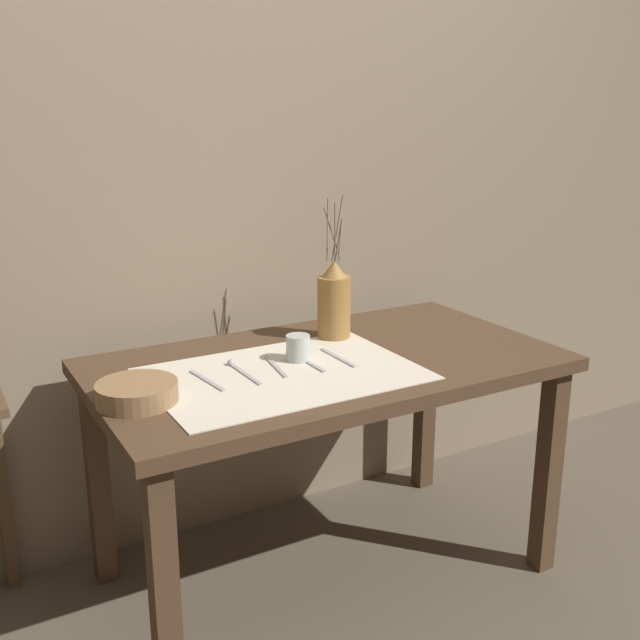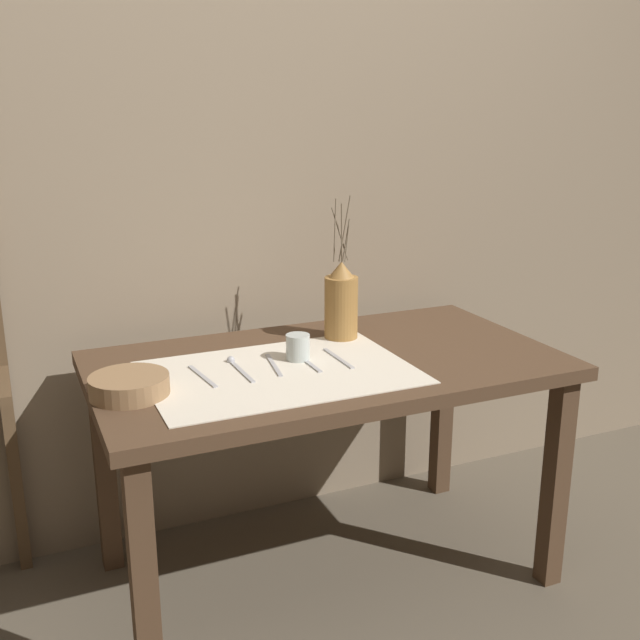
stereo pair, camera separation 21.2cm
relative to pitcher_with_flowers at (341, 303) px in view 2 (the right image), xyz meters
The scene contains 12 objects.
ground_plane 0.85m from the pitcher_with_flowers, 126.46° to the right, with size 12.00×12.00×0.00m, color brown.
stone_wall_back 0.50m from the pitcher_with_flowers, 111.37° to the left, with size 7.00×0.06×2.40m.
wooden_table 0.29m from the pitcher_with_flowers, 126.46° to the right, with size 1.34×0.74×0.71m.
linen_cloth 0.38m from the pitcher_with_flowers, 142.64° to the right, with size 0.72×0.49×0.00m.
pitcher_with_flowers is the anchor object (origin of this frame).
wooden_bowl 0.74m from the pitcher_with_flowers, 162.18° to the right, with size 0.20×0.20×0.05m.
glass_tumbler_near 0.26m from the pitcher_with_flowers, 144.90° to the right, with size 0.07×0.07×0.07m.
knife_center 0.54m from the pitcher_with_flowers, 160.49° to the right, with size 0.03×0.19×0.00m.
spoon_inner 0.42m from the pitcher_with_flowers, 162.24° to the right, with size 0.02×0.20×0.02m.
fork_inner 0.35m from the pitcher_with_flowers, 149.40° to the right, with size 0.04×0.19×0.00m.
spoon_outer 0.25m from the pitcher_with_flowers, 147.30° to the right, with size 0.02×0.20×0.02m.
fork_outer 0.24m from the pitcher_with_flowers, 117.20° to the right, with size 0.01×0.19×0.00m.
Camera 2 is at (-0.84, -1.87, 1.42)m, focal length 42.00 mm.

